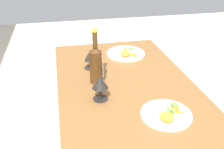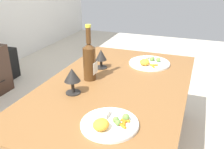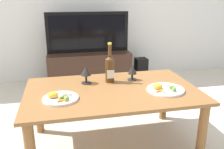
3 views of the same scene
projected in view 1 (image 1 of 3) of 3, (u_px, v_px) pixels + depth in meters
The scene contains 7 objects.
ground_plane at pixel (123, 142), 1.88m from camera, with size 6.40×6.40×0.00m, color beige.
dining_table at pixel (124, 91), 1.68m from camera, with size 1.35×0.82×0.51m.
wine_bottle at pixel (96, 63), 1.57m from camera, with size 0.08×0.08×0.34m.
goblet_left at pixel (100, 83), 1.41m from camera, with size 0.09×0.09×0.15m.
goblet_right at pixel (90, 57), 1.77m from camera, with size 0.08×0.08×0.13m.
dinner_plate_left at pixel (166, 114), 1.31m from camera, with size 0.26×0.26×0.05m.
dinner_plate_right at pixel (126, 53), 2.01m from camera, with size 0.29×0.29×0.05m.
Camera 1 is at (-1.40, 0.37, 1.30)m, focal length 42.30 mm.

